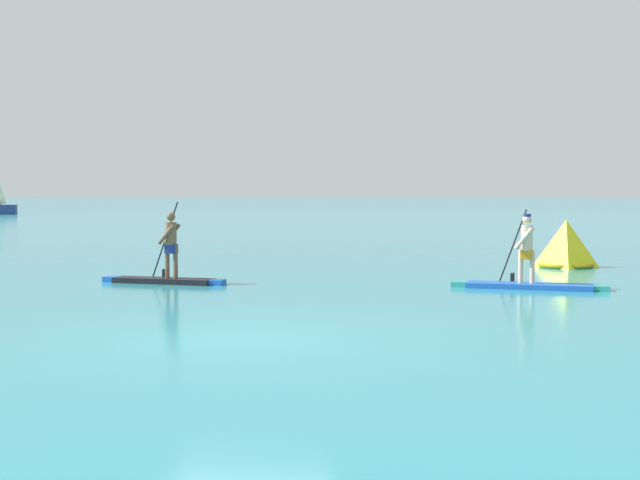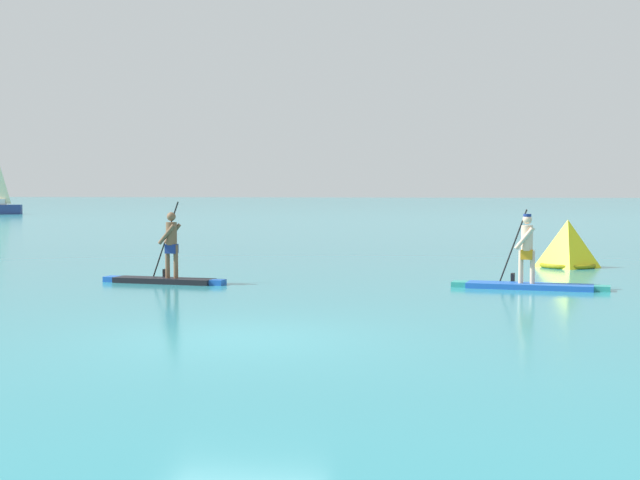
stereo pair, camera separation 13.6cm
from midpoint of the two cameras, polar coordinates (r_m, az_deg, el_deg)
The scene contains 4 objects.
ground at distance 13.81m, azimuth -5.13°, elevation -6.18°, with size 440.00×440.00×0.00m, color teal.
paddleboarder_mid_center at distance 21.97m, azimuth -9.84°, elevation -1.78°, with size 3.11×0.96×1.96m.
paddleboarder_far_right at distance 21.05m, azimuth 12.71°, elevation -2.17°, with size 3.51×1.17×1.80m.
race_marker_buoy at distance 27.07m, azimuth 15.03°, elevation -0.35°, with size 1.59×1.59×1.37m.
Camera 1 is at (3.13, -13.25, 2.25)m, focal length 51.04 mm.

